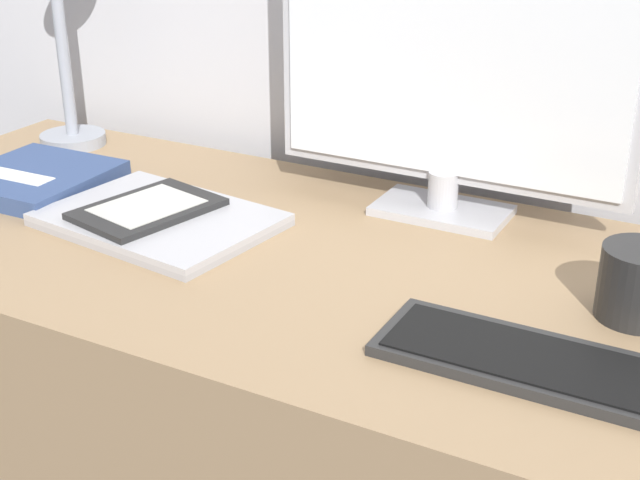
% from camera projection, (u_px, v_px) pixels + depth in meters
% --- Properties ---
extents(monitor, '(0.51, 0.11, 0.41)m').
position_uv_depth(monitor, '(451.00, 64.00, 1.18)').
color(monitor, '#B7B7BC').
rests_on(monitor, desk).
extents(keyboard, '(0.33, 0.12, 0.01)m').
position_uv_depth(keyboard, '(541.00, 364.00, 0.89)').
color(keyboard, '#282828').
rests_on(keyboard, desk).
extents(laptop, '(0.33, 0.25, 0.02)m').
position_uv_depth(laptop, '(159.00, 220.00, 1.22)').
color(laptop, '#A3A3A8').
rests_on(laptop, desk).
extents(ereader, '(0.17, 0.21, 0.01)m').
position_uv_depth(ereader, '(147.00, 209.00, 1.22)').
color(ereader, black).
rests_on(ereader, laptop).
extents(notebook, '(0.21, 0.21, 0.03)m').
position_uv_depth(notebook, '(35.00, 179.00, 1.36)').
color(notebook, '#334775').
rests_on(notebook, desk).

